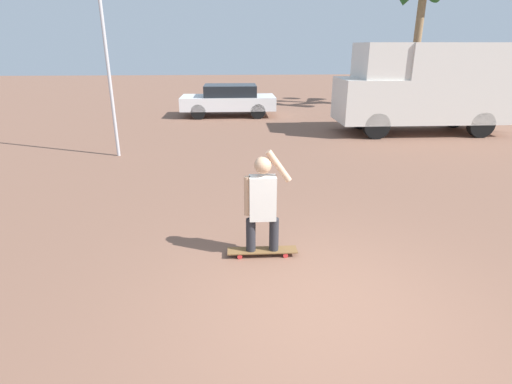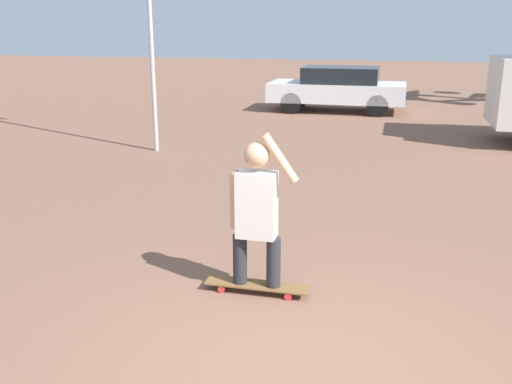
# 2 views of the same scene
# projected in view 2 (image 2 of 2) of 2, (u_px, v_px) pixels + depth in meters

# --- Properties ---
(ground_plane) EXTENTS (80.00, 80.00, 0.00)m
(ground_plane) POSITION_uv_depth(u_px,v_px,m) (302.00, 384.00, 4.24)
(ground_plane) COLOR brown
(skateboard) EXTENTS (1.04, 0.23, 0.09)m
(skateboard) POSITION_uv_depth(u_px,v_px,m) (257.00, 285.00, 5.68)
(skateboard) COLOR brown
(skateboard) RESTS_ON ground_plane
(person_skateboarder) EXTENTS (0.67, 0.24, 1.53)m
(person_skateboarder) POSITION_uv_depth(u_px,v_px,m) (257.00, 207.00, 5.44)
(person_skateboarder) COLOR #28282D
(person_skateboarder) RESTS_ON skateboard
(parked_car_white) EXTENTS (4.07, 1.81, 1.34)m
(parked_car_white) POSITION_uv_depth(u_px,v_px,m) (338.00, 88.00, 17.32)
(parked_car_white) COLOR black
(parked_car_white) RESTS_ON ground_plane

